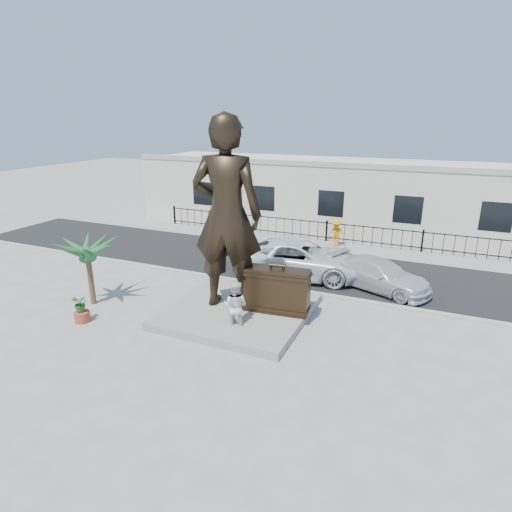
% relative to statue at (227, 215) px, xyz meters
% --- Properties ---
extents(ground, '(100.00, 100.00, 0.00)m').
position_rel_statue_xyz_m(ground, '(0.98, -1.57, -3.90)').
color(ground, '#9E9991').
rests_on(ground, ground).
extents(street, '(40.00, 7.00, 0.01)m').
position_rel_statue_xyz_m(street, '(0.98, 6.43, -3.89)').
color(street, black).
rests_on(street, ground).
extents(curb, '(40.00, 0.25, 0.12)m').
position_rel_statue_xyz_m(curb, '(0.98, 2.93, -3.84)').
color(curb, '#A5A399').
rests_on(curb, ground).
extents(far_sidewalk, '(40.00, 2.50, 0.02)m').
position_rel_statue_xyz_m(far_sidewalk, '(0.98, 10.43, -3.89)').
color(far_sidewalk, '#9E9991').
rests_on(far_sidewalk, ground).
extents(plinth, '(5.20, 5.20, 0.30)m').
position_rel_statue_xyz_m(plinth, '(0.48, -0.07, -3.75)').
color(plinth, gray).
rests_on(plinth, ground).
extents(fence, '(22.00, 0.10, 1.20)m').
position_rel_statue_xyz_m(fence, '(0.98, 11.23, -3.30)').
color(fence, black).
rests_on(fence, ground).
extents(building, '(28.00, 7.00, 4.40)m').
position_rel_statue_xyz_m(building, '(0.98, 15.43, -1.70)').
color(building, silver).
rests_on(building, ground).
extents(statue, '(2.87, 2.12, 7.20)m').
position_rel_statue_xyz_m(statue, '(0.00, 0.00, 0.00)').
color(statue, black).
rests_on(statue, plinth).
extents(suitcase, '(2.48, 1.01, 1.70)m').
position_rel_statue_xyz_m(suitcase, '(1.93, 0.18, -2.75)').
color(suitcase, '#2E2013').
rests_on(suitcase, plinth).
extents(tourist, '(0.96, 0.77, 1.87)m').
position_rel_statue_xyz_m(tourist, '(0.92, -1.27, -2.96)').
color(tourist, silver).
rests_on(tourist, ground).
extents(car_white, '(6.60, 3.85, 1.73)m').
position_rel_statue_xyz_m(car_white, '(1.28, 4.84, -3.03)').
color(car_white, silver).
rests_on(car_white, street).
extents(car_silver, '(4.96, 3.36, 1.33)m').
position_rel_statue_xyz_m(car_silver, '(5.05, 4.69, -3.22)').
color(car_silver, silver).
rests_on(car_silver, street).
extents(worker, '(1.05, 0.61, 1.62)m').
position_rel_statue_xyz_m(worker, '(1.79, 10.26, -3.07)').
color(worker, orange).
rests_on(worker, far_sidewalk).
extents(palm_tree, '(1.80, 1.80, 3.20)m').
position_rel_statue_xyz_m(palm_tree, '(-5.45, -1.55, -3.90)').
color(palm_tree, '#1E5527').
rests_on(palm_tree, ground).
extents(planter, '(0.56, 0.56, 0.40)m').
position_rel_statue_xyz_m(planter, '(-4.64, -2.97, -3.70)').
color(planter, '#9F3C2A').
rests_on(planter, ground).
extents(shrub, '(0.68, 0.62, 0.66)m').
position_rel_statue_xyz_m(shrub, '(-4.64, -2.97, -3.17)').
color(shrub, '#1F5C1E').
rests_on(shrub, planter).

